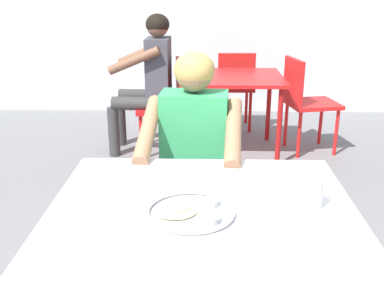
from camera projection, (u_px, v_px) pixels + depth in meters
name	position (u px, v px, depth m)	size (l,w,h in m)	color
table_foreground	(202.00, 222.00, 1.70)	(1.11, 0.93, 0.73)	silver
thali_tray	(190.00, 212.00, 1.60)	(0.31, 0.31, 0.03)	#B7BABF
drinking_cup	(311.00, 193.00, 1.64)	(0.08, 0.08, 0.11)	white
chair_foreground	(196.00, 173.00, 2.59)	(0.43, 0.43, 0.81)	red
diner_foreground	(192.00, 149.00, 2.31)	(0.52, 0.57, 1.18)	#292929
table_background_red	(237.00, 86.00, 4.09)	(0.80, 0.80, 0.71)	red
chair_red_left	(168.00, 100.00, 4.12)	(0.47, 0.48, 0.85)	red
chair_red_right	(305.00, 98.00, 4.14)	(0.51, 0.48, 0.87)	red
chair_red_far	(235.00, 84.00, 4.76)	(0.41, 0.43, 0.83)	red
patron_background	(149.00, 72.00, 4.07)	(0.56, 0.50, 1.24)	#343434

